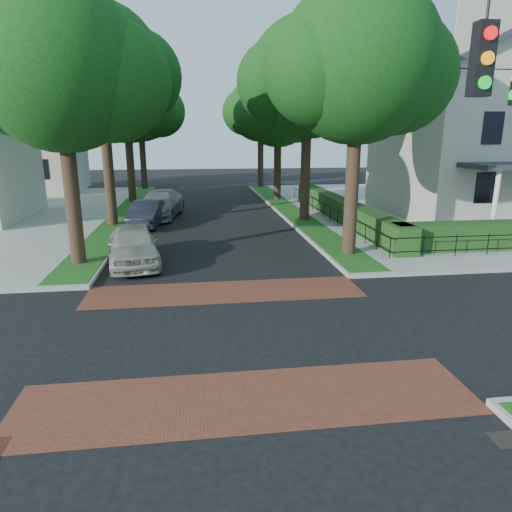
{
  "coord_description": "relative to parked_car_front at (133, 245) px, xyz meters",
  "views": [
    {
      "loc": [
        -0.9,
        -11.05,
        5.02
      ],
      "look_at": [
        0.82,
        1.68,
        1.6
      ],
      "focal_mm": 32.0,
      "sensor_mm": 36.0,
      "label": 1
    }
  ],
  "objects": [
    {
      "name": "tree_left_far",
      "position": [
        -2.02,
        17.21,
        6.32
      ],
      "size": [
        7.0,
        6.02,
        9.86
      ],
      "color": "black",
      "rests_on": "sidewalk_nw"
    },
    {
      "name": "grass_strip_ne",
      "position": [
        8.79,
        12.1,
        -0.64
      ],
      "size": [
        1.6,
        29.8,
        0.02
      ],
      "primitive_type": "cube",
      "color": "#1F4C15",
      "rests_on": "sidewalk_ne"
    },
    {
      "name": "parked_car_front",
      "position": [
        0.0,
        0.0,
        0.0
      ],
      "size": [
        2.62,
        4.93,
        1.6
      ],
      "primitive_type": "imported",
      "rotation": [
        0.0,
        0.0,
        0.16
      ],
      "color": "#AEAD9C",
      "rests_on": "ground"
    },
    {
      "name": "tree_left_near",
      "position": [
        -2.01,
        0.22,
        6.47
      ],
      "size": [
        7.5,
        6.45,
        10.2
      ],
      "color": "black",
      "rests_on": "sidewalk_nw"
    },
    {
      "name": "parked_car_middle",
      "position": [
        -0.21,
        7.97,
        -0.09
      ],
      "size": [
        1.97,
        4.47,
        1.43
      ],
      "primitive_type": "imported",
      "rotation": [
        0.0,
        0.0,
        -0.11
      ],
      "color": "black",
      "rests_on": "ground"
    },
    {
      "name": "tree_right_far",
      "position": [
        8.99,
        17.22,
        6.11
      ],
      "size": [
        7.25,
        6.23,
        9.74
      ],
      "color": "black",
      "rests_on": "sidewalk_ne"
    },
    {
      "name": "hedge_main_road",
      "position": [
        11.09,
        8.0,
        -0.05
      ],
      "size": [
        1.0,
        18.0,
        1.2
      ],
      "primitive_type": "cube",
      "color": "#183E15",
      "rests_on": "sidewalk_ne"
    },
    {
      "name": "crosswalk_far",
      "position": [
        3.39,
        -3.8,
        -0.79
      ],
      "size": [
        9.0,
        2.2,
        0.01
      ],
      "primitive_type": "cube",
      "color": "brown",
      "rests_on": "ground"
    },
    {
      "name": "parked_car_rear",
      "position": [
        0.34,
        10.92,
        0.03
      ],
      "size": [
        3.24,
        6.01,
        1.66
      ],
      "primitive_type": "imported",
      "rotation": [
        0.0,
        0.0,
        -0.17
      ],
      "color": "slate",
      "rests_on": "ground"
    },
    {
      "name": "tree_left_back",
      "position": [
        -2.01,
        26.23,
        6.61
      ],
      "size": [
        7.75,
        6.66,
        10.44
      ],
      "color": "black",
      "rests_on": "sidewalk_nw"
    },
    {
      "name": "sidewalk_ne",
      "position": [
        22.89,
        12.0,
        -0.72
      ],
      "size": [
        30.0,
        30.0,
        0.15
      ],
      "primitive_type": "cube",
      "color": "gray",
      "rests_on": "ground"
    },
    {
      "name": "ground",
      "position": [
        3.39,
        -7.0,
        -0.8
      ],
      "size": [
        120.0,
        120.0,
        0.0
      ],
      "primitive_type": "plane",
      "color": "black",
      "rests_on": "ground"
    },
    {
      "name": "house_victorian",
      "position": [
        20.89,
        8.91,
        5.22
      ],
      "size": [
        13.0,
        13.05,
        12.48
      ],
      "color": "#B5B2A3",
      "rests_on": "sidewalk_ne"
    },
    {
      "name": "tree_right_mid",
      "position": [
        9.0,
        8.24,
        7.19
      ],
      "size": [
        8.25,
        7.09,
        11.22
      ],
      "color": "black",
      "rests_on": "sidewalk_ne"
    },
    {
      "name": "fence_main_road",
      "position": [
        10.29,
        8.0,
        -0.2
      ],
      "size": [
        0.06,
        18.0,
        0.9
      ],
      "primitive_type": null,
      "color": "black",
      "rests_on": "sidewalk_ne"
    },
    {
      "name": "tree_right_back",
      "position": [
        8.99,
        26.22,
        6.47
      ],
      "size": [
        7.5,
        6.45,
        10.2
      ],
      "color": "black",
      "rests_on": "sidewalk_ne"
    },
    {
      "name": "tree_right_near",
      "position": [
        8.99,
        0.23,
        6.83
      ],
      "size": [
        7.75,
        6.67,
        10.66
      ],
      "color": "black",
      "rests_on": "sidewalk_ne"
    },
    {
      "name": "crosswalk_near",
      "position": [
        3.39,
        -10.2,
        -0.79
      ],
      "size": [
        9.0,
        2.2,
        0.01
      ],
      "primitive_type": "cube",
      "color": "brown",
      "rests_on": "ground"
    },
    {
      "name": "house_left_far",
      "position": [
        -12.1,
        24.99,
        4.24
      ],
      "size": [
        10.0,
        9.0,
        10.14
      ],
      "color": "#B5B2A3",
      "rests_on": "sidewalk_nw"
    },
    {
      "name": "tree_left_mid",
      "position": [
        -2.01,
        8.24,
        7.55
      ],
      "size": [
        8.0,
        6.88,
        11.48
      ],
      "color": "black",
      "rests_on": "sidewalk_nw"
    },
    {
      "name": "grass_strip_nw",
      "position": [
        -2.01,
        12.1,
        -0.64
      ],
      "size": [
        1.6,
        29.8,
        0.02
      ],
      "primitive_type": "cube",
      "color": "#1F4C15",
      "rests_on": "sidewalk_nw"
    },
    {
      "name": "storm_drain",
      "position": [
        7.69,
        -12.0,
        -0.79
      ],
      "size": [
        0.65,
        0.45,
        0.01
      ],
      "primitive_type": "cube",
      "color": "black",
      "rests_on": "ground"
    }
  ]
}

